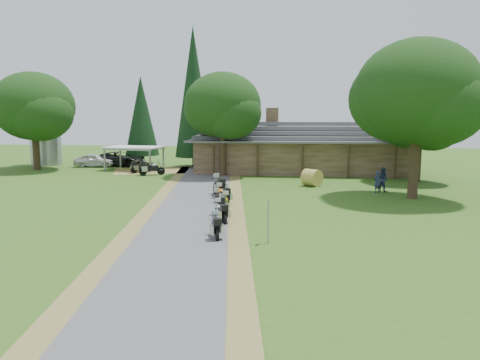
# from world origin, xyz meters

# --- Properties ---
(ground) EXTENTS (120.00, 120.00, 0.00)m
(ground) POSITION_xyz_m (0.00, 0.00, 0.00)
(ground) COLOR #355919
(ground) RESTS_ON ground
(driveway) EXTENTS (51.95, 51.95, 0.00)m
(driveway) POSITION_xyz_m (-0.50, 4.00, 0.00)
(driveway) COLOR #4C4C4F
(driveway) RESTS_ON ground
(lodge) EXTENTS (21.40, 9.40, 4.90)m
(lodge) POSITION_xyz_m (6.00, 24.00, 2.45)
(lodge) COLOR brown
(lodge) RESTS_ON ground
(silo) EXTENTS (3.61, 3.61, 6.62)m
(silo) POSITION_xyz_m (-22.08, 26.58, 3.31)
(silo) COLOR gray
(silo) RESTS_ON ground
(carport) EXTENTS (5.88, 4.34, 2.35)m
(carport) POSITION_xyz_m (-10.76, 23.20, 1.18)
(carport) COLOR white
(carport) RESTS_ON ground
(car_white_sedan) EXTENTS (2.75, 5.60, 1.81)m
(car_white_sedan) POSITION_xyz_m (-15.92, 25.25, 0.90)
(car_white_sedan) COLOR silver
(car_white_sedan) RESTS_ON ground
(car_dark_suv) EXTENTS (3.15, 6.32, 2.34)m
(car_dark_suv) POSITION_xyz_m (-13.58, 26.40, 1.17)
(car_dark_suv) COLOR black
(car_dark_suv) RESTS_ON ground
(motorcycle_row_a) EXTENTS (0.97, 1.75, 1.14)m
(motorcycle_row_a) POSITION_xyz_m (1.88, -1.79, 0.57)
(motorcycle_row_a) COLOR navy
(motorcycle_row_a) RESTS_ON ground
(motorcycle_row_b) EXTENTS (1.22, 1.74, 1.14)m
(motorcycle_row_b) POSITION_xyz_m (1.59, 1.32, 0.57)
(motorcycle_row_b) COLOR #B0B1B8
(motorcycle_row_b) RESTS_ON ground
(motorcycle_row_c) EXTENTS (0.62, 1.80, 1.23)m
(motorcycle_row_c) POSITION_xyz_m (1.51, 3.08, 0.61)
(motorcycle_row_c) COLOR #BFA200
(motorcycle_row_c) RESTS_ON ground
(motorcycle_row_d) EXTENTS (1.43, 1.85, 1.24)m
(motorcycle_row_d) POSITION_xyz_m (0.91, 6.14, 0.62)
(motorcycle_row_d) COLOR orange
(motorcycle_row_d) RESTS_ON ground
(motorcycle_row_e) EXTENTS (1.50, 2.24, 1.47)m
(motorcycle_row_e) POSITION_xyz_m (0.22, 8.83, 0.73)
(motorcycle_row_e) COLOR black
(motorcycle_row_e) RESTS_ON ground
(motorcycle_carport_a) EXTENTS (1.59, 1.82, 1.25)m
(motorcycle_carport_a) POSITION_xyz_m (-9.41, 20.91, 0.63)
(motorcycle_carport_a) COLOR #E8B100
(motorcycle_carport_a) RESTS_ON ground
(motorcycle_carport_b) EXTENTS (2.18, 1.52, 1.43)m
(motorcycle_carport_b) POSITION_xyz_m (-7.72, 19.26, 0.72)
(motorcycle_carport_b) COLOR gray
(motorcycle_carport_b) RESTS_ON ground
(person_a) EXTENTS (0.65, 0.63, 1.86)m
(person_a) POSITION_xyz_m (11.16, 11.62, 0.93)
(person_a) COLOR navy
(person_a) RESTS_ON ground
(person_b) EXTENTS (0.72, 0.71, 2.07)m
(person_b) POSITION_xyz_m (11.67, 12.28, 1.03)
(person_b) COLOR navy
(person_b) RESTS_ON ground
(hay_bale) EXTENTS (1.78, 1.79, 1.32)m
(hay_bale) POSITION_xyz_m (6.68, 14.31, 0.66)
(hay_bale) COLOR olive
(hay_bale) RESTS_ON ground
(sign_post) EXTENTS (0.34, 0.06, 1.89)m
(sign_post) POSITION_xyz_m (4.29, -2.54, 0.95)
(sign_post) COLOR gray
(sign_post) RESTS_ON ground
(oak_lodge_left) EXTENTS (6.87, 6.87, 10.32)m
(oak_lodge_left) POSITION_xyz_m (-1.17, 19.63, 5.16)
(oak_lodge_left) COLOR #173610
(oak_lodge_left) RESTS_ON ground
(oak_lodge_right) EXTENTS (6.02, 6.02, 8.50)m
(oak_lodge_right) POSITION_xyz_m (15.39, 17.66, 4.25)
(oak_lodge_right) COLOR #173610
(oak_lodge_right) RESTS_ON ground
(oak_driveway) EXTENTS (8.03, 8.03, 11.28)m
(oak_driveway) POSITION_xyz_m (13.14, 9.64, 5.64)
(oak_driveway) COLOR #173610
(oak_driveway) RESTS_ON ground
(oak_silo) EXTENTS (7.97, 7.97, 10.27)m
(oak_silo) POSITION_xyz_m (-20.57, 22.03, 5.13)
(oak_silo) COLOR #173610
(oak_silo) RESTS_ON ground
(cedar_near) EXTENTS (4.07, 4.07, 14.71)m
(cedar_near) POSITION_xyz_m (-5.42, 26.92, 7.36)
(cedar_near) COLOR black
(cedar_near) RESTS_ON ground
(cedar_far) EXTENTS (3.79, 3.79, 9.82)m
(cedar_far) POSITION_xyz_m (-11.88, 29.00, 4.91)
(cedar_far) COLOR black
(cedar_far) RESTS_ON ground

